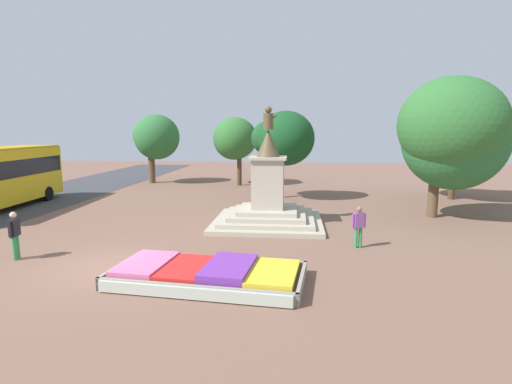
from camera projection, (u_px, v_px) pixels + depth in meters
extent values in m
plane|color=brown|center=(106.00, 267.00, 13.07)|extent=(87.65, 87.65, 0.00)
cube|color=#38281C|center=(208.00, 276.00, 11.77)|extent=(5.66, 2.94, 0.34)
cube|color=gray|center=(193.00, 292.00, 10.56)|extent=(5.62, 0.68, 0.38)
cube|color=gray|center=(220.00, 262.00, 12.98)|extent=(5.62, 0.68, 0.38)
cube|color=gray|center=(122.00, 269.00, 12.31)|extent=(0.37, 2.60, 0.38)
cube|color=gray|center=(302.00, 282.00, 11.23)|extent=(0.37, 2.60, 0.38)
cube|color=#D86699|center=(146.00, 263.00, 12.12)|extent=(1.53, 2.32, 0.15)
cube|color=red|center=(186.00, 267.00, 11.86)|extent=(1.53, 2.32, 0.10)
cube|color=#72339E|center=(229.00, 268.00, 11.60)|extent=(1.53, 2.32, 0.24)
cube|color=yellow|center=(273.00, 273.00, 11.35)|extent=(1.53, 2.32, 0.14)
cube|color=#B2BCAD|center=(192.00, 293.00, 10.51)|extent=(5.35, 0.75, 0.31)
cube|color=#B2A793|center=(268.00, 222.00, 19.12)|extent=(5.11, 5.11, 0.19)
cube|color=#B1A793|center=(268.00, 218.00, 19.09)|extent=(4.32, 4.32, 0.19)
cube|color=#B0A691|center=(268.00, 214.00, 19.06)|extent=(3.53, 3.53, 0.19)
cube|color=#B2A894|center=(268.00, 210.00, 19.03)|extent=(2.74, 2.74, 0.19)
cube|color=#B2A893|center=(268.00, 184.00, 18.84)|extent=(1.47, 1.47, 2.31)
cube|color=#B2A893|center=(268.00, 158.00, 18.65)|extent=(1.73, 1.73, 0.12)
cone|color=brown|center=(268.00, 143.00, 18.54)|extent=(1.10, 1.10, 1.26)
cylinder|color=brown|center=(268.00, 121.00, 18.39)|extent=(0.47, 0.47, 0.73)
sphere|color=brown|center=(268.00, 110.00, 18.31)|extent=(0.32, 0.32, 0.32)
cylinder|color=brown|center=(272.00, 118.00, 18.59)|extent=(0.47, 0.59, 0.41)
cylinder|color=black|center=(12.00, 193.00, 25.43)|extent=(0.33, 0.91, 0.90)
cylinder|color=black|center=(48.00, 194.00, 25.34)|extent=(0.33, 0.91, 0.90)
cylinder|color=#338C4C|center=(18.00, 247.00, 13.85)|extent=(0.13, 0.13, 0.84)
cylinder|color=#338C4C|center=(15.00, 248.00, 13.68)|extent=(0.13, 0.13, 0.84)
cube|color=black|center=(14.00, 227.00, 13.66)|extent=(0.27, 0.40, 0.59)
cylinder|color=black|center=(18.00, 227.00, 13.90)|extent=(0.09, 0.09, 0.56)
cylinder|color=black|center=(10.00, 230.00, 13.42)|extent=(0.09, 0.09, 0.56)
sphere|color=beige|center=(13.00, 215.00, 13.59)|extent=(0.22, 0.22, 0.22)
cylinder|color=#338C4C|center=(360.00, 237.00, 15.15)|extent=(0.13, 0.13, 0.80)
cylinder|color=#338C4C|center=(356.00, 238.00, 15.11)|extent=(0.13, 0.13, 0.80)
cube|color=#8C4C99|center=(359.00, 220.00, 15.03)|extent=(0.43, 0.32, 0.57)
cylinder|color=#8C4C99|center=(365.00, 220.00, 15.08)|extent=(0.09, 0.09, 0.54)
cylinder|color=#8C4C99|center=(353.00, 221.00, 14.98)|extent=(0.09, 0.09, 0.54)
sphere|color=#8C664C|center=(359.00, 209.00, 14.96)|extent=(0.21, 0.21, 0.21)
cylinder|color=brown|center=(152.00, 169.00, 33.81)|extent=(0.55, 0.55, 2.42)
ellipsoid|color=#2D6B35|center=(157.00, 137.00, 33.29)|extent=(3.74, 3.79, 3.73)
ellipsoid|color=#306E32|center=(152.00, 135.00, 33.69)|extent=(3.25, 3.10, 2.84)
cylinder|color=#4C3823|center=(239.00, 172.00, 32.29)|extent=(0.37, 0.37, 2.22)
ellipsoid|color=#306B2F|center=(236.00, 138.00, 31.84)|extent=(3.37, 3.28, 3.31)
ellipsoid|color=#2B6B34|center=(234.00, 139.00, 32.73)|extent=(3.47, 3.48, 3.44)
cylinder|color=#4C3823|center=(276.00, 176.00, 26.20)|extent=(0.32, 0.32, 2.97)
ellipsoid|color=#1B4B25|center=(271.00, 138.00, 26.21)|extent=(2.62, 2.27, 2.34)
ellipsoid|color=#164921|center=(286.00, 138.00, 25.20)|extent=(3.61, 3.69, 3.45)
ellipsoid|color=#1D4D21|center=(287.00, 137.00, 25.31)|extent=(2.90, 3.12, 2.83)
cylinder|color=#4C3823|center=(452.00, 179.00, 25.73)|extent=(0.40, 0.40, 2.63)
ellipsoid|color=#2E6E36|center=(466.00, 129.00, 24.58)|extent=(4.92, 4.71, 4.83)
ellipsoid|color=#2A6B36|center=(438.00, 134.00, 25.68)|extent=(4.22, 4.54, 3.54)
ellipsoid|color=#2C6E34|center=(441.00, 133.00, 25.50)|extent=(4.37, 3.90, 3.71)
cylinder|color=brown|center=(433.00, 195.00, 20.44)|extent=(0.51, 0.51, 2.31)
ellipsoid|color=#2F6A30|center=(452.00, 125.00, 19.20)|extent=(5.10, 4.73, 4.61)
ellipsoid|color=#2B6B35|center=(451.00, 126.00, 19.07)|extent=(4.11, 4.35, 3.88)
ellipsoid|color=#2B6B35|center=(455.00, 139.00, 19.67)|extent=(5.11, 4.48, 5.04)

